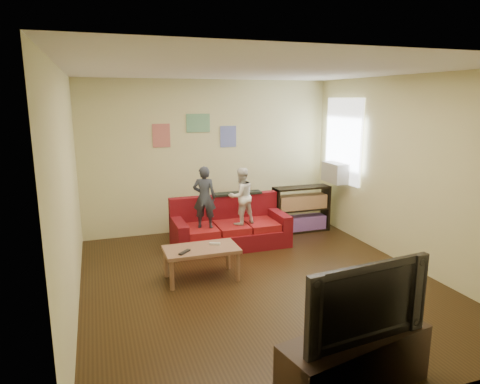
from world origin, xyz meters
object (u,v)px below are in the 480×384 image
object	(u,v)px
file_box	(264,230)
television	(359,298)
tv_stand	(355,363)
sofa	(229,229)
child_b	(241,196)
coffee_table	(201,252)
child_a	(204,197)
bookshelf	(301,211)

from	to	relation	value
file_box	television	size ratio (longest dim) A/B	0.36
tv_stand	television	xyz separation A→B (m)	(0.00, 0.00, 0.58)
sofa	child_b	xyz separation A→B (m)	(0.15, -0.16, 0.57)
coffee_table	television	world-z (taller)	television
child_b	coffee_table	bearing A→B (deg)	34.17
child_b	tv_stand	world-z (taller)	child_b
coffee_table	child_b	bearing A→B (deg)	48.43
child_b	tv_stand	xyz separation A→B (m)	(-0.25, -3.61, -0.60)
television	coffee_table	bearing A→B (deg)	98.04
child_a	bookshelf	xyz separation A→B (m)	(1.91, 0.46, -0.51)
child_a	file_box	world-z (taller)	child_a
child_a	coffee_table	distance (m)	1.18
file_box	television	xyz separation A→B (m)	(-0.78, -3.91, 0.68)
sofa	file_box	size ratio (longest dim) A/B	4.46
sofa	bookshelf	world-z (taller)	bookshelf
sofa	child_a	distance (m)	0.77
television	bookshelf	bearing A→B (deg)	62.80
bookshelf	television	xyz separation A→B (m)	(-1.56, -4.07, 0.46)
sofa	coffee_table	size ratio (longest dim) A/B	1.91
child_b	file_box	world-z (taller)	child_b
child_b	file_box	size ratio (longest dim) A/B	2.20
child_a	child_b	size ratio (longest dim) A/B	1.06
sofa	child_b	size ratio (longest dim) A/B	2.02
file_box	tv_stand	xyz separation A→B (m)	(-0.78, -3.91, 0.10)
sofa	child_b	world-z (taller)	child_b
child_b	bookshelf	size ratio (longest dim) A/B	0.89
coffee_table	bookshelf	world-z (taller)	bookshelf
sofa	file_box	xyz separation A→B (m)	(0.67, 0.13, -0.13)
bookshelf	tv_stand	xyz separation A→B (m)	(-1.56, -4.07, -0.12)
child_a	tv_stand	xyz separation A→B (m)	(0.35, -3.61, -0.63)
child_b	file_box	bearing A→B (deg)	-165.15
coffee_table	file_box	size ratio (longest dim) A/B	2.34
bookshelf	television	bearing A→B (deg)	-111.01
child_a	bookshelf	size ratio (longest dim) A/B	0.94
sofa	child_a	xyz separation A→B (m)	(-0.45, -0.16, 0.60)
file_box	coffee_table	bearing A→B (deg)	-137.45
coffee_table	bookshelf	distance (m)	2.67
tv_stand	child_a	bearing A→B (deg)	83.87
file_box	sofa	bearing A→B (deg)	-169.11
child_a	television	xyz separation A→B (m)	(0.35, -3.61, -0.05)
tv_stand	television	world-z (taller)	television
child_a	tv_stand	bearing A→B (deg)	117.56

